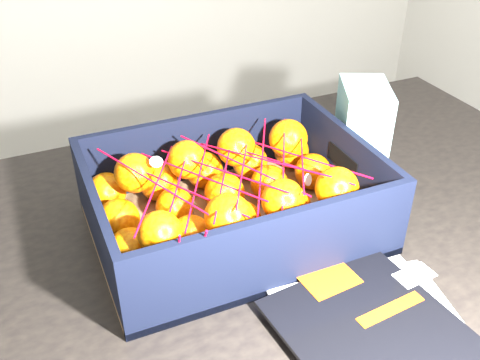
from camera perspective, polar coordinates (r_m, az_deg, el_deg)
name	(u,v)px	position (r m, az deg, el deg)	size (l,w,h in m)	color
table	(277,272)	(0.95, 3.87, -9.50)	(1.21, 0.81, 0.75)	black
magazine_stack	(392,348)	(0.72, 15.44, -16.44)	(0.26, 0.31, 0.02)	silver
produce_crate	(232,208)	(0.85, -0.81, -2.89)	(0.42, 0.31, 0.13)	brown
clementine_heap	(232,198)	(0.84, -0.81, -1.83)	(0.40, 0.29, 0.11)	#E06504
mesh_net	(230,174)	(0.80, -1.06, 0.62)	(0.35, 0.28, 0.09)	red
retail_carton	(361,133)	(0.98, 12.44, 4.80)	(0.08, 0.12, 0.17)	white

